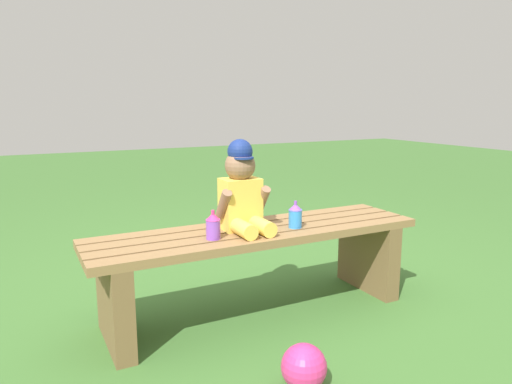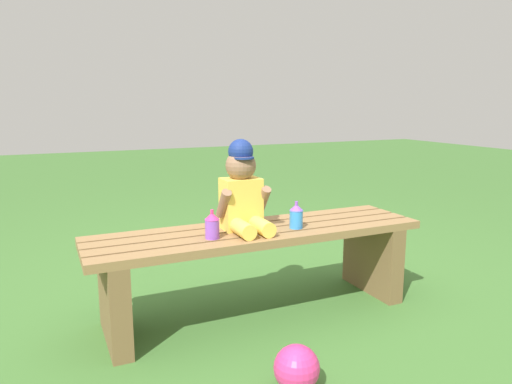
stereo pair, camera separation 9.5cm
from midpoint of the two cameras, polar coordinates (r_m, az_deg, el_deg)
ground_plane at (r=2.29m, az=1.52°, el=-14.30°), size 16.00×16.00×0.00m
park_bench at (r=2.19m, az=1.55°, el=-7.70°), size 1.53×0.39×0.41m
child_figure at (r=2.10m, az=-0.34°, el=0.15°), size 0.23×0.27×0.40m
sippy_cup_left at (r=1.99m, az=-3.93°, el=-3.99°), size 0.06×0.06×0.12m
sippy_cup_right at (r=2.16m, az=6.12°, el=-2.84°), size 0.06×0.06×0.12m
toy_ball at (r=1.73m, az=6.58°, el=-20.31°), size 0.16×0.16×0.16m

